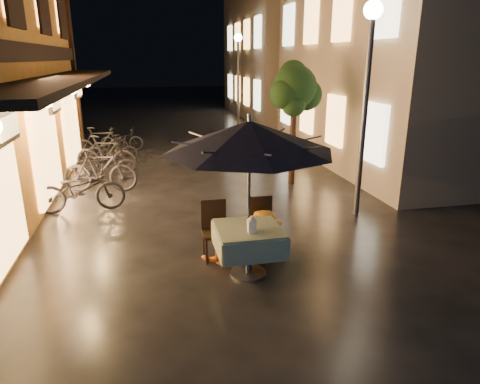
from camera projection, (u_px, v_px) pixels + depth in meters
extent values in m
plane|color=black|center=(239.00, 272.00, 6.68)|extent=(90.00, 90.00, 0.00)
cube|color=black|center=(31.00, 52.00, 8.71)|extent=(0.12, 11.00, 0.35)
cube|color=black|center=(64.00, 80.00, 8.99)|extent=(1.20, 10.50, 0.12)
cube|color=#F3A754|center=(60.00, 6.00, 12.05)|extent=(0.10, 0.90, 1.50)
cube|color=#F3A754|center=(45.00, 144.00, 9.29)|extent=(0.10, 2.20, 2.40)
cube|color=#F3A754|center=(71.00, 122.00, 12.55)|extent=(0.10, 2.20, 2.40)
cube|color=#A19880|center=(430.00, 56.00, 13.29)|extent=(7.00, 9.00, 6.50)
cube|color=#F3A754|center=(374.00, 133.00, 10.02)|extent=(0.10, 1.00, 1.40)
cube|color=#F3A754|center=(387.00, 4.00, 9.18)|extent=(0.10, 1.00, 1.40)
cube|color=#F3A754|center=(335.00, 121.00, 12.07)|extent=(0.10, 1.00, 1.40)
cube|color=#F3A754|center=(342.00, 14.00, 11.23)|extent=(0.10, 1.00, 1.40)
cube|color=#F3A754|center=(307.00, 111.00, 14.12)|extent=(0.10, 1.00, 1.40)
cube|color=#F3A754|center=(311.00, 20.00, 13.28)|extent=(0.10, 1.00, 1.40)
cube|color=#F3A754|center=(286.00, 105.00, 16.17)|extent=(0.10, 1.00, 1.40)
cube|color=#F3A754|center=(289.00, 25.00, 15.33)|extent=(0.10, 1.00, 1.40)
cube|color=#A19880|center=(302.00, 52.00, 23.93)|extent=(7.00, 10.00, 7.00)
cube|color=#F3A754|center=(257.00, 95.00, 20.27)|extent=(0.10, 1.00, 1.40)
cube|color=#F3A754|center=(258.00, 32.00, 19.43)|extent=(0.10, 1.00, 1.40)
cube|color=#F3A754|center=(246.00, 92.00, 22.32)|extent=(0.10, 1.00, 1.40)
cube|color=#F3A754|center=(247.00, 35.00, 21.48)|extent=(0.10, 1.00, 1.40)
cube|color=#F3A754|center=(238.00, 89.00, 24.37)|extent=(0.10, 1.00, 1.40)
cube|color=#F3A754|center=(238.00, 37.00, 23.53)|extent=(0.10, 1.00, 1.40)
cube|color=#F3A754|center=(230.00, 86.00, 26.42)|extent=(0.10, 1.00, 1.40)
cube|color=#F3A754|center=(230.00, 38.00, 25.57)|extent=(0.10, 1.00, 1.40)
cylinder|color=black|center=(293.00, 143.00, 11.03)|extent=(0.16, 0.16, 2.20)
sphere|color=black|center=(295.00, 87.00, 10.61)|extent=(1.10, 1.10, 1.10)
sphere|color=black|center=(306.00, 95.00, 10.84)|extent=(0.80, 0.80, 0.80)
sphere|color=black|center=(285.00, 94.00, 10.46)|extent=(0.76, 0.76, 0.76)
sphere|color=black|center=(293.00, 74.00, 10.81)|extent=(0.70, 0.70, 0.70)
sphere|color=black|center=(294.00, 104.00, 10.48)|extent=(0.60, 0.60, 0.60)
cylinder|color=#59595E|center=(364.00, 120.00, 8.56)|extent=(0.12, 0.12, 4.00)
sphere|color=#FEE8BA|center=(373.00, 10.00, 7.94)|extent=(0.36, 0.36, 0.36)
cylinder|color=#59595E|center=(238.00, 85.00, 19.74)|extent=(0.12, 0.12, 4.00)
sphere|color=#FEE8BA|center=(238.00, 38.00, 19.12)|extent=(0.36, 0.36, 0.36)
cylinder|color=#59595E|center=(248.00, 253.00, 6.50)|extent=(0.10, 0.10, 0.72)
cylinder|color=#59595E|center=(248.00, 273.00, 6.60)|extent=(0.56, 0.56, 0.04)
cube|color=#254F2D|center=(249.00, 229.00, 6.38)|extent=(0.95, 0.95, 0.06)
cube|color=#254F2D|center=(279.00, 237.00, 6.53)|extent=(0.04, 0.95, 0.33)
cube|color=#254F2D|center=(217.00, 242.00, 6.33)|extent=(0.04, 0.95, 0.33)
cube|color=#254F2D|center=(242.00, 228.00, 6.87)|extent=(0.95, 0.04, 0.33)
cube|color=#254F2D|center=(256.00, 253.00, 5.99)|extent=(0.95, 0.04, 0.33)
cylinder|color=#59595E|center=(249.00, 204.00, 6.26)|extent=(0.05, 0.05, 2.30)
cone|color=black|center=(249.00, 136.00, 5.96)|extent=(2.47, 2.47, 0.44)
cylinder|color=#59595E|center=(249.00, 118.00, 5.89)|extent=(0.06, 0.06, 0.12)
cube|color=black|center=(216.00, 233.00, 7.00)|extent=(0.42, 0.42, 0.05)
cube|color=black|center=(213.00, 215.00, 7.10)|extent=(0.42, 0.04, 0.55)
cylinder|color=black|center=(206.00, 252.00, 6.86)|extent=(0.04, 0.04, 0.43)
cylinder|color=black|center=(228.00, 250.00, 6.94)|extent=(0.04, 0.04, 0.43)
cylinder|color=black|center=(203.00, 243.00, 7.20)|extent=(0.04, 0.04, 0.43)
cylinder|color=black|center=(225.00, 241.00, 7.27)|extent=(0.04, 0.04, 0.43)
cube|color=black|center=(263.00, 229.00, 7.16)|extent=(0.42, 0.42, 0.05)
cube|color=black|center=(260.00, 212.00, 7.26)|extent=(0.42, 0.04, 0.55)
cylinder|color=black|center=(255.00, 248.00, 7.03)|extent=(0.04, 0.04, 0.43)
cylinder|color=black|center=(276.00, 246.00, 7.10)|extent=(0.04, 0.04, 0.43)
cylinder|color=black|center=(250.00, 239.00, 7.36)|extent=(0.04, 0.04, 0.43)
cylinder|color=black|center=(270.00, 237.00, 7.43)|extent=(0.04, 0.04, 0.43)
cube|color=white|center=(252.00, 226.00, 6.17)|extent=(0.11, 0.11, 0.18)
cube|color=#FFD88C|center=(252.00, 227.00, 6.18)|extent=(0.07, 0.07, 0.12)
cone|color=white|center=(252.00, 218.00, 6.14)|extent=(0.16, 0.16, 0.07)
imported|color=#CB5212|center=(221.00, 221.00, 6.89)|extent=(0.72, 0.60, 1.37)
imported|color=orange|center=(264.00, 212.00, 6.94)|extent=(1.09, 0.71, 1.60)
imported|color=black|center=(80.00, 190.00, 9.17)|extent=(1.89, 0.76, 0.97)
imported|color=black|center=(100.00, 170.00, 10.52)|extent=(1.88, 0.84, 1.09)
imported|color=black|center=(106.00, 164.00, 11.62)|extent=(1.73, 0.76, 0.88)
imported|color=black|center=(106.00, 155.00, 12.21)|extent=(1.88, 1.14, 1.09)
imported|color=black|center=(112.00, 150.00, 13.46)|extent=(1.61, 0.64, 0.83)
imported|color=black|center=(101.00, 143.00, 13.97)|extent=(1.77, 0.55, 1.06)
imported|color=black|center=(122.00, 139.00, 15.30)|extent=(1.57, 0.71, 0.80)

